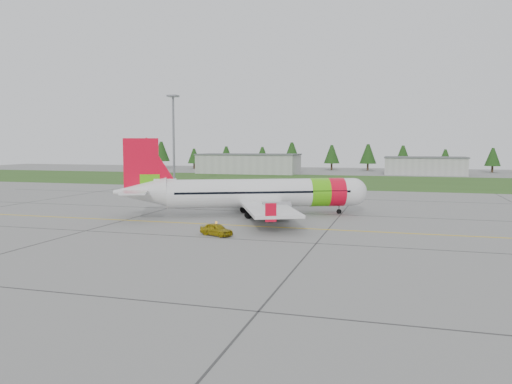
% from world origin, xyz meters
% --- Properties ---
extents(ground, '(320.00, 320.00, 0.00)m').
position_xyz_m(ground, '(0.00, 0.00, 0.00)').
color(ground, gray).
rests_on(ground, ground).
extents(aircraft, '(31.53, 29.93, 10.08)m').
position_xyz_m(aircraft, '(-0.62, 16.58, 2.91)').
color(aircraft, silver).
rests_on(aircraft, ground).
extents(follow_me_car, '(1.72, 1.85, 3.68)m').
position_xyz_m(follow_me_car, '(-0.47, 1.31, 1.84)').
color(follow_me_car, yellow).
rests_on(follow_me_car, ground).
extents(service_van, '(1.67, 1.59, 4.40)m').
position_xyz_m(service_van, '(-34.56, 46.88, 2.20)').
color(service_van, silver).
rests_on(service_van, ground).
extents(grass_strip, '(320.00, 50.00, 0.03)m').
position_xyz_m(grass_strip, '(0.00, 82.00, 0.01)').
color(grass_strip, '#30561E').
rests_on(grass_strip, ground).
extents(taxi_guideline, '(120.00, 0.25, 0.02)m').
position_xyz_m(taxi_guideline, '(0.00, 8.00, 0.01)').
color(taxi_guideline, gold).
rests_on(taxi_guideline, ground).
extents(hangar_west, '(32.00, 14.00, 6.00)m').
position_xyz_m(hangar_west, '(-30.00, 110.00, 3.00)').
color(hangar_west, '#A8A8A3').
rests_on(hangar_west, ground).
extents(hangar_east, '(24.00, 12.00, 5.20)m').
position_xyz_m(hangar_east, '(25.00, 118.00, 2.60)').
color(hangar_east, '#A8A8A3').
rests_on(hangar_east, ground).
extents(floodlight_mast, '(0.50, 0.50, 20.00)m').
position_xyz_m(floodlight_mast, '(-32.00, 58.00, 10.00)').
color(floodlight_mast, slate).
rests_on(floodlight_mast, ground).
extents(treeline, '(160.00, 8.00, 10.00)m').
position_xyz_m(treeline, '(0.00, 138.00, 5.00)').
color(treeline, '#1C3F14').
rests_on(treeline, ground).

